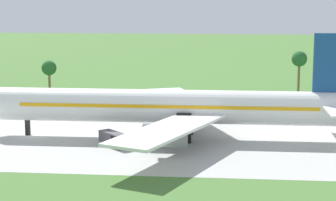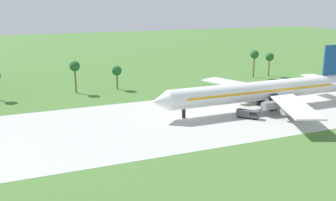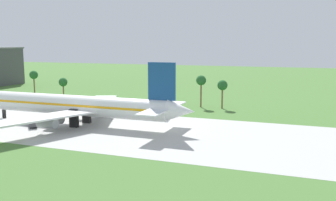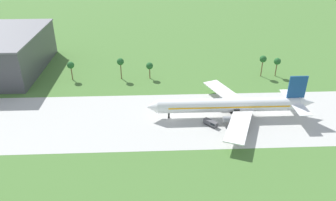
# 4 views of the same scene
# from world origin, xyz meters

# --- Properties ---
(ground_plane) EXTENTS (600.00, 600.00, 0.00)m
(ground_plane) POSITION_xyz_m (0.00, 0.00, 0.00)
(ground_plane) COLOR #477233
(taxiway_strip) EXTENTS (320.00, 44.00, 0.02)m
(taxiway_strip) POSITION_xyz_m (0.00, 0.00, 0.01)
(taxiway_strip) COLOR #B2B2AD
(taxiway_strip) RESTS_ON ground_plane
(jet_airliner) EXTENTS (70.49, 54.23, 18.10)m
(jet_airliner) POSITION_xyz_m (25.37, 0.68, 5.49)
(jet_airliner) COLOR white
(jet_airliner) RESTS_ON ground_plane
(baggage_tug) EXTENTS (5.67, 5.81, 2.29)m
(baggage_tug) POSITION_xyz_m (15.69, -6.11, 1.24)
(baggage_tug) COLOR black
(baggage_tug) RESTS_ON ground_plane
(palm_tree_row) EXTENTS (111.24, 3.60, 11.59)m
(palm_tree_row) POSITION_xyz_m (5.25, 41.78, 8.34)
(palm_tree_row) COLOR brown
(palm_tree_row) RESTS_ON ground_plane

